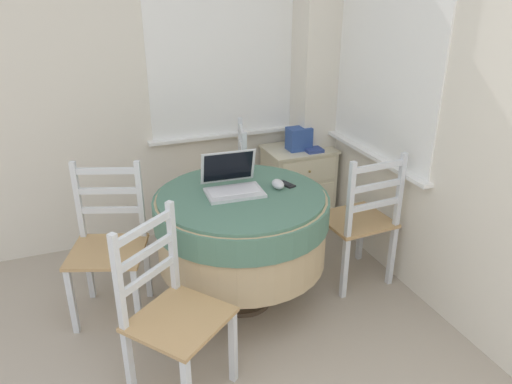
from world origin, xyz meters
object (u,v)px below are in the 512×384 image
(computer_mouse, at_px, (278,184))
(dining_chair_left_flank, at_px, (109,246))
(dining_chair_near_right_window, at_px, (360,221))
(dining_chair_camera_near, at_px, (172,314))
(round_dining_table, at_px, (242,223))
(cell_phone, at_px, (286,184))
(storage_box, at_px, (299,139))
(laptop, at_px, (232,183))
(dining_chair_near_back_window, at_px, (226,188))
(book_on_cabinet, at_px, (310,147))
(corner_cabinet, at_px, (298,187))

(computer_mouse, bearing_deg, dining_chair_left_flank, 168.13)
(dining_chair_near_right_window, height_order, dining_chair_camera_near, same)
(round_dining_table, xyz_separation_m, cell_phone, (0.30, 0.03, 0.20))
(dining_chair_camera_near, distance_m, storage_box, 1.92)
(computer_mouse, height_order, dining_chair_camera_near, dining_chair_camera_near)
(dining_chair_camera_near, bearing_deg, dining_chair_near_right_window, 20.43)
(dining_chair_near_right_window, xyz_separation_m, storage_box, (-0.03, 0.87, 0.30))
(round_dining_table, relative_size, storage_box, 5.75)
(computer_mouse, height_order, dining_chair_left_flank, dining_chair_left_flank)
(laptop, height_order, computer_mouse, laptop)
(dining_chair_near_back_window, relative_size, book_on_cabinet, 3.75)
(laptop, bearing_deg, corner_cabinet, 43.74)
(dining_chair_left_flank, bearing_deg, dining_chair_near_right_window, -9.76)
(round_dining_table, xyz_separation_m, book_on_cabinet, (0.85, 0.80, 0.11))
(storage_box, bearing_deg, dining_chair_left_flank, -158.17)
(laptop, xyz_separation_m, corner_cabinet, (0.81, 0.78, -0.46))
(corner_cabinet, bearing_deg, computer_mouse, -123.24)
(laptop, bearing_deg, dining_chair_near_right_window, -8.22)
(corner_cabinet, bearing_deg, book_on_cabinet, -30.03)
(storage_box, bearing_deg, computer_mouse, -123.16)
(laptop, xyz_separation_m, cell_phone, (0.33, -0.03, -0.04))
(laptop, relative_size, storage_box, 1.92)
(corner_cabinet, bearing_deg, storage_box, -125.88)
(book_on_cabinet, bearing_deg, dining_chair_left_flank, -159.79)
(round_dining_table, bearing_deg, computer_mouse, 0.46)
(dining_chair_left_flank, xyz_separation_m, book_on_cabinet, (1.60, 0.59, 0.22))
(round_dining_table, bearing_deg, dining_chair_camera_near, -134.66)
(dining_chair_near_back_window, relative_size, dining_chair_near_right_window, 1.00)
(computer_mouse, relative_size, corner_cabinet, 0.16)
(cell_phone, relative_size, storage_box, 0.71)
(computer_mouse, xyz_separation_m, cell_phone, (0.07, 0.03, -0.02))
(dining_chair_camera_near, bearing_deg, corner_cabinet, 46.39)
(dining_chair_near_right_window, bearing_deg, round_dining_table, 175.92)
(book_on_cabinet, bearing_deg, dining_chair_camera_near, -135.93)
(round_dining_table, bearing_deg, laptop, 117.33)
(dining_chair_camera_near, relative_size, corner_cabinet, 1.41)
(laptop, xyz_separation_m, dining_chair_camera_near, (-0.52, -0.62, -0.34))
(corner_cabinet, distance_m, book_on_cabinet, 0.35)
(laptop, height_order, cell_phone, laptop)
(dining_chair_near_back_window, bearing_deg, corner_cabinet, 6.58)
(dining_chair_camera_near, bearing_deg, book_on_cabinet, 44.07)
(corner_cabinet, bearing_deg, dining_chair_near_back_window, -173.42)
(dining_chair_camera_near, bearing_deg, round_dining_table, 45.34)
(round_dining_table, height_order, corner_cabinet, round_dining_table)
(dining_chair_camera_near, height_order, dining_chair_left_flank, same)
(round_dining_table, height_order, dining_chair_camera_near, dining_chair_camera_near)
(laptop, distance_m, computer_mouse, 0.27)
(round_dining_table, xyz_separation_m, dining_chair_camera_near, (-0.55, -0.55, -0.11))
(laptop, xyz_separation_m, dining_chair_near_right_window, (0.82, -0.12, -0.34))
(dining_chair_near_back_window, xyz_separation_m, book_on_cabinet, (0.70, 0.03, 0.22))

